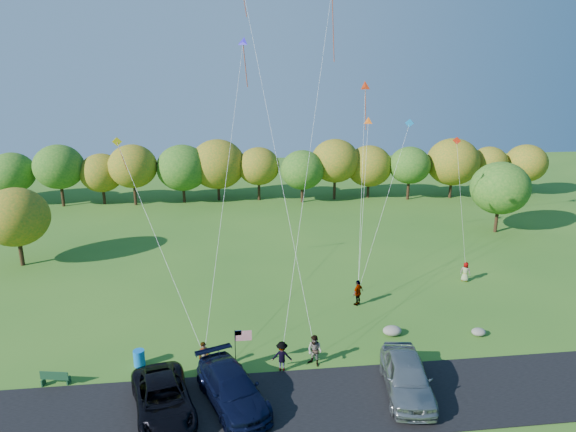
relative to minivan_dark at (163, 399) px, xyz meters
name	(u,v)px	position (x,y,z in m)	size (l,w,h in m)	color
ground	(299,361)	(7.42, 3.95, -0.88)	(140.00, 140.00, 0.00)	#2F621C
asphalt_lane	(310,403)	(7.42, -0.05, -0.85)	(44.00, 6.00, 0.06)	black
treeline	(257,168)	(7.15, 39.93, 3.86)	(75.77, 27.26, 8.22)	#372214
minivan_dark	(163,399)	(0.00, 0.00, 0.00)	(2.72, 5.90, 1.64)	black
minivan_navy	(232,388)	(3.45, 0.37, 0.06)	(2.46, 6.04, 1.75)	black
minivan_silver	(407,376)	(12.66, 0.16, 0.17)	(2.34, 5.82, 1.98)	gray
flyer_a	(204,357)	(1.91, 3.58, 0.03)	(0.66, 0.43, 1.82)	#4C4C59
flyer_b	(315,351)	(8.27, 3.43, 0.07)	(0.92, 0.72, 1.89)	#4C4C59
flyer_c	(282,356)	(6.32, 3.15, 0.02)	(1.16, 0.67, 1.80)	#4C4C59
flyer_d	(358,293)	(12.73, 10.85, 0.09)	(1.13, 0.47, 1.93)	#4C4C59
flyer_e	(465,272)	(22.47, 14.06, -0.07)	(0.79, 0.51, 1.61)	#4C4C59
park_bench	(55,378)	(-6.16, 3.15, -0.41)	(1.58, 0.54, 0.88)	#163D22
trash_barrel	(139,358)	(-1.90, 4.61, -0.39)	(0.65, 0.65, 0.98)	blue
flag_assembly	(240,340)	(3.98, 3.31, 1.11)	(0.97, 0.63, 2.64)	black
boulder_near	(392,331)	(13.87, 6.28, -0.57)	(1.23, 0.96, 0.61)	gray
boulder_far	(479,332)	(19.44, 5.57, -0.64)	(0.93, 0.77, 0.48)	gray
kites_aloft	(304,27)	(9.79, 18.64, 18.82)	(24.91, 9.06, 14.54)	#DB4E18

